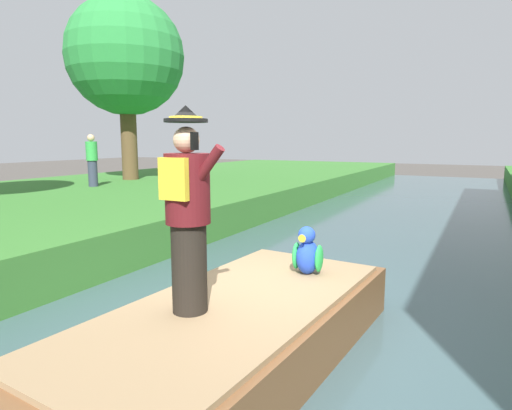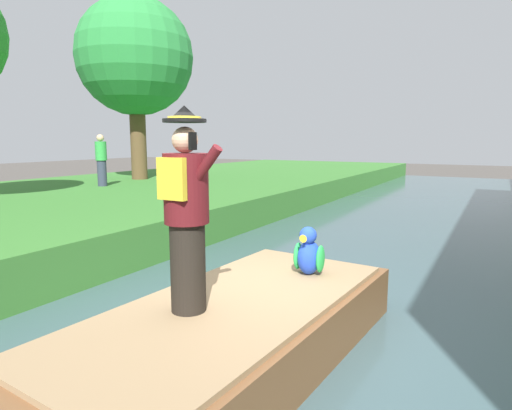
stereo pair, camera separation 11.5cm
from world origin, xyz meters
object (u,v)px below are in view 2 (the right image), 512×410
object	(u,v)px
person_pirate	(187,211)
tree_broad	(135,58)
person_bystander	(101,160)
boat	(232,332)
parrot_plush	(309,254)

from	to	relation	value
person_pirate	tree_broad	bearing A→B (deg)	152.72
person_pirate	person_bystander	size ratio (longest dim) A/B	1.16
boat	parrot_plush	distance (m)	1.35
parrot_plush	tree_broad	bearing A→B (deg)	143.40
tree_broad	person_bystander	world-z (taller)	tree_broad
person_pirate	tree_broad	distance (m)	13.16
boat	person_pirate	xyz separation A→B (m)	(-0.23, -0.36, 1.23)
boat	person_pirate	world-z (taller)	person_pirate
person_pirate	parrot_plush	distance (m)	1.78
parrot_plush	tree_broad	world-z (taller)	tree_broad
tree_broad	person_bystander	distance (m)	4.29
boat	person_bystander	world-z (taller)	person_bystander
boat	tree_broad	world-z (taller)	tree_broad
tree_broad	person_bystander	bearing A→B (deg)	-72.48
boat	person_pirate	bearing A→B (deg)	-122.92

